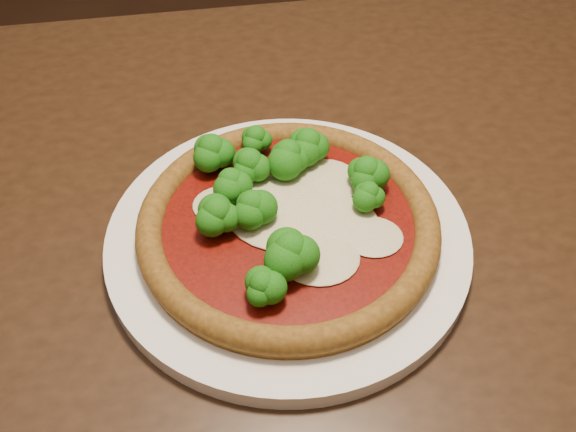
{
  "coord_description": "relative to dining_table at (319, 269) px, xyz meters",
  "views": [
    {
      "loc": [
        0.18,
        -0.59,
        1.23
      ],
      "look_at": [
        0.17,
        -0.18,
        0.79
      ],
      "focal_mm": 40.0,
      "sensor_mm": 36.0,
      "label": 1
    }
  ],
  "objects": [
    {
      "name": "floor",
      "position": [
        -0.2,
        0.13,
        -0.66
      ],
      "size": [
        4.0,
        4.0,
        0.0
      ],
      "primitive_type": "plane",
      "color": "black",
      "rests_on": "ground"
    },
    {
      "name": "pizza",
      "position": [
        -0.04,
        -0.04,
        0.13
      ],
      "size": [
        0.29,
        0.29,
        0.06
      ],
      "rotation": [
        0.0,
        0.0,
        -0.29
      ],
      "color": "brown",
      "rests_on": "plate"
    },
    {
      "name": "dining_table",
      "position": [
        0.0,
        0.0,
        0.0
      ],
      "size": [
        1.35,
        1.1,
        0.75
      ],
      "rotation": [
        0.0,
        0.0,
        0.2
      ],
      "color": "black",
      "rests_on": "floor"
    },
    {
      "name": "plate",
      "position": [
        -0.03,
        -0.04,
        0.1
      ],
      "size": [
        0.35,
        0.35,
        0.02
      ],
      "primitive_type": "cylinder",
      "color": "white",
      "rests_on": "dining_table"
    }
  ]
}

